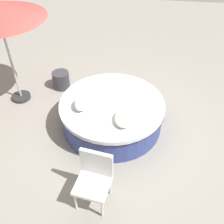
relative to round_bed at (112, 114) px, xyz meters
name	(u,v)px	position (x,y,z in m)	size (l,w,h in m)	color
ground_plane	(112,125)	(0.00, 0.00, -0.32)	(16.00, 16.00, 0.00)	gray
round_bed	(112,114)	(0.00, 0.00, 0.00)	(2.15, 2.15, 0.62)	navy
throw_pillow_0	(82,103)	(0.21, -0.57, 0.41)	(0.43, 0.28, 0.22)	silver
throw_pillow_1	(124,118)	(0.49, 0.29, 0.38)	(0.52, 0.35, 0.15)	beige
patio_chair	(94,176)	(1.72, -0.05, 0.24)	(0.58, 0.60, 0.98)	#B7B7BC
side_table	(61,80)	(-1.21, -1.44, -0.10)	(0.42, 0.42, 0.43)	#333338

